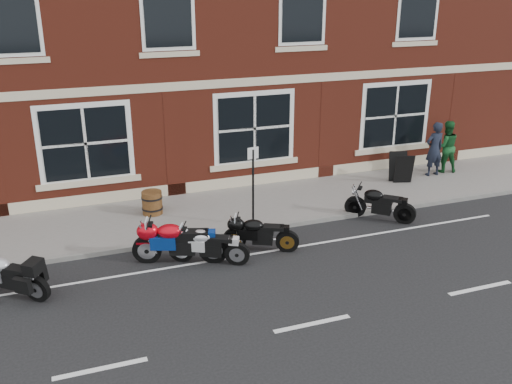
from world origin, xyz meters
TOP-DOWN VIEW (x-y plane):
  - ground at (0.00, 0.00)m, footprint 80.00×80.00m
  - sidewalk at (0.00, 3.00)m, footprint 30.00×3.00m
  - kerb at (0.00, 1.42)m, footprint 30.00×0.16m
  - moto_touring_silver at (-5.55, 0.18)m, footprint 1.59×1.34m
  - moto_sport_red at (-1.86, 0.41)m, footprint 2.16×0.87m
  - moto_sport_black at (0.14, 0.35)m, footprint 1.73×0.91m
  - moto_sport_silver at (-1.22, 0.15)m, footprint 1.75×1.00m
  - moto_naked_black at (3.89, 1.03)m, footprint 1.53×1.41m
  - pedestrian_left at (7.40, 3.43)m, footprint 0.67×0.46m
  - pedestrian_right at (8.01, 3.63)m, footprint 0.99×0.86m
  - a_board_sign at (6.01, 3.20)m, footprint 0.67×0.54m
  - barrel_planter at (-1.96, 3.29)m, footprint 0.59×0.59m
  - parking_sign at (0.40, 1.56)m, footprint 0.31×0.06m

SIDE VIEW (x-z plane):
  - ground at x=0.00m, z-range 0.00..0.00m
  - sidewalk at x=0.00m, z-range 0.00..0.12m
  - kerb at x=0.00m, z-range 0.00..0.12m
  - barrel_planter at x=-1.96m, z-range 0.12..0.77m
  - moto_sport_black at x=0.14m, z-range 0.06..0.90m
  - moto_sport_silver at x=-1.22m, z-range 0.06..0.93m
  - moto_naked_black at x=3.89m, z-range 0.07..0.95m
  - moto_touring_silver at x=-5.55m, z-range -0.12..1.17m
  - moto_sport_red at x=-1.86m, z-range 0.07..1.08m
  - a_board_sign at x=6.01m, z-range 0.12..1.09m
  - pedestrian_right at x=8.01m, z-range 0.12..1.87m
  - pedestrian_left at x=7.40m, z-range 0.12..1.93m
  - parking_sign at x=0.40m, z-range 0.29..2.45m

